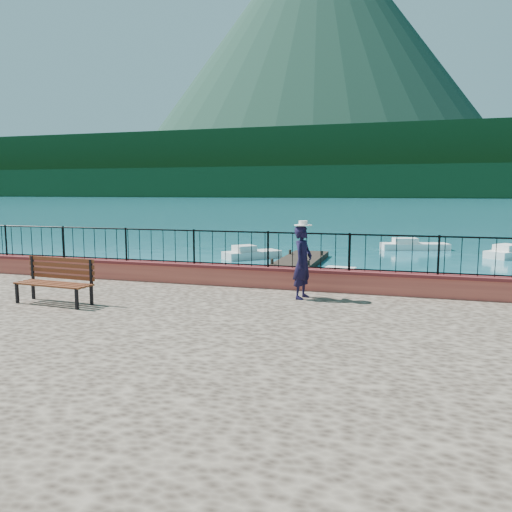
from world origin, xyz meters
The scene contains 15 objects.
ground centered at (0.00, 0.00, 0.00)m, with size 2000.00×2000.00×0.00m, color #19596B.
parapet centered at (0.00, 3.70, 1.49)m, with size 28.00×0.46×0.58m, color #C95C48.
railing centered at (0.00, 3.70, 2.25)m, with size 27.00×0.05×0.95m, color black.
dock centered at (-2.00, 12.00, 0.15)m, with size 2.00×16.00×0.30m, color #2D231C.
far_forest centered at (0.00, 300.00, 9.00)m, with size 900.00×60.00×18.00m, color black.
foothills centered at (0.00, 360.00, 22.00)m, with size 900.00×120.00×44.00m, color black.
volcano centered at (-120.00, 700.00, 190.00)m, with size 560.00×560.00×380.00m, color #142D23.
park_bench centered at (-4.59, 0.33, 1.52)m, with size 1.98×0.79×1.07m.
person centered at (0.89, 2.60, 2.11)m, with size 0.66×0.43×1.81m, color black.
hat centered at (0.89, 2.60, 3.07)m, with size 0.44×0.44×0.12m, color white.
boat_0 centered at (-3.99, 9.64, 0.40)m, with size 4.03×1.30×0.80m, color white.
boat_1 centered at (1.29, 10.55, 0.40)m, with size 3.37×1.30×0.80m, color silver.
boat_3 centered at (-5.10, 17.81, 0.40)m, with size 3.28×1.30×0.80m, color silver.
boat_4 centered at (3.97, 24.98, 0.40)m, with size 4.31×1.30×0.80m, color silver.
boat_5 centered at (9.36, 22.77, 0.40)m, with size 3.81×1.30×0.80m, color white.
Camera 1 is at (3.26, -9.38, 3.85)m, focal length 35.00 mm.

